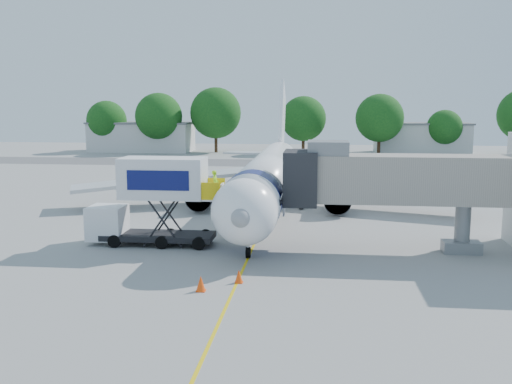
# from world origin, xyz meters

# --- Properties ---
(ground) EXTENTS (160.00, 160.00, 0.00)m
(ground) POSITION_xyz_m (0.00, 0.00, 0.00)
(ground) COLOR #9B9B98
(ground) RESTS_ON ground
(guidance_line) EXTENTS (0.15, 70.00, 0.01)m
(guidance_line) POSITION_xyz_m (0.00, 0.00, 0.01)
(guidance_line) COLOR yellow
(guidance_line) RESTS_ON ground
(taxiway_strip) EXTENTS (120.00, 10.00, 0.01)m
(taxiway_strip) POSITION_xyz_m (0.00, 42.00, 0.00)
(taxiway_strip) COLOR #59595B
(taxiway_strip) RESTS_ON ground
(aircraft) EXTENTS (34.17, 37.73, 11.35)m
(aircraft) POSITION_xyz_m (0.00, 4.12, 2.95)
(aircraft) COLOR white
(aircraft) RESTS_ON ground
(jet_bridge) EXTENTS (13.90, 3.20, 6.60)m
(jet_bridge) POSITION_xyz_m (7.99, -7.00, 4.34)
(jet_bridge) COLOR #A09689
(jet_bridge) RESTS_ON ground
(catering_hiloader) EXTENTS (8.50, 2.44, 5.50)m
(catering_hiloader) POSITION_xyz_m (-6.27, -7.00, 2.76)
(catering_hiloader) COLOR black
(catering_hiloader) RESTS_ON ground
(ground_tug) EXTENTS (4.02, 2.45, 1.52)m
(ground_tug) POSITION_xyz_m (-2.29, -16.24, 0.80)
(ground_tug) COLOR white
(ground_tug) RESTS_ON ground
(safety_cone_a) EXTENTS (0.42, 0.42, 0.67)m
(safety_cone_a) POSITION_xyz_m (0.10, -14.09, 0.32)
(safety_cone_a) COLOR #FF4A0D
(safety_cone_a) RESTS_ON ground
(safety_cone_b) EXTENTS (0.47, 0.47, 0.75)m
(safety_cone_b) POSITION_xyz_m (-1.52, -15.55, 0.36)
(safety_cone_b) COLOR #FF4A0D
(safety_cone_b) RESTS_ON ground
(outbuilding_left) EXTENTS (18.40, 8.40, 5.30)m
(outbuilding_left) POSITION_xyz_m (-28.00, 60.00, 2.66)
(outbuilding_left) COLOR silver
(outbuilding_left) RESTS_ON ground
(outbuilding_right) EXTENTS (16.40, 7.40, 5.30)m
(outbuilding_right) POSITION_xyz_m (22.00, 62.00, 2.66)
(outbuilding_right) COLOR silver
(outbuilding_right) RESTS_ON ground
(tree_a) EXTENTS (7.16, 7.16, 9.13)m
(tree_a) POSITION_xyz_m (-33.97, 58.48, 5.54)
(tree_a) COLOR #382314
(tree_a) RESTS_ON ground
(tree_b) EXTENTS (8.23, 8.23, 10.50)m
(tree_b) POSITION_xyz_m (-23.99, 57.24, 6.37)
(tree_b) COLOR #382314
(tree_b) RESTS_ON ground
(tree_c) EXTENTS (8.99, 8.99, 11.47)m
(tree_c) POSITION_xyz_m (-14.14, 58.95, 6.96)
(tree_c) COLOR #382314
(tree_c) RESTS_ON ground
(tree_d) EXTENTS (7.78, 7.78, 9.92)m
(tree_d) POSITION_xyz_m (1.34, 58.52, 6.02)
(tree_d) COLOR #382314
(tree_d) RESTS_ON ground
(tree_e) EXTENTS (8.05, 8.05, 10.26)m
(tree_e) POSITION_xyz_m (14.12, 56.66, 6.23)
(tree_e) COLOR #382314
(tree_e) RESTS_ON ground
(tree_f) EXTENTS (5.96, 5.96, 7.60)m
(tree_f) POSITION_xyz_m (25.33, 59.40, 4.60)
(tree_f) COLOR #382314
(tree_f) RESTS_ON ground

